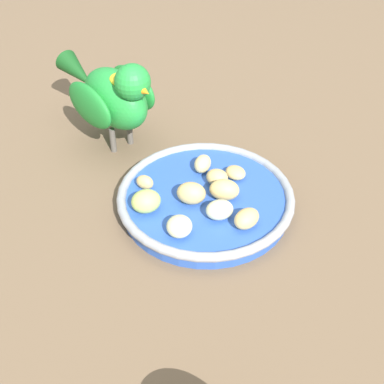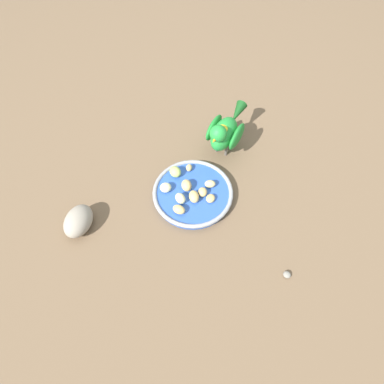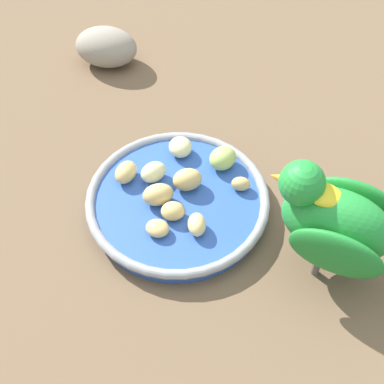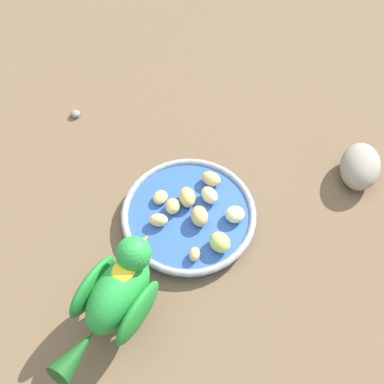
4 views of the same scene
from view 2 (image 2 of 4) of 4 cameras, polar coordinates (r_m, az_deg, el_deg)
name	(u,v)px [view 2 (image 2 of 4)]	position (r m, az deg, el deg)	size (l,w,h in m)	color
ground_plane	(186,190)	(0.95, -1.05, 0.36)	(4.00, 4.00, 0.00)	brown
feeding_bowl	(193,193)	(0.93, 0.15, -0.23)	(0.23, 0.23, 0.03)	#2D56B7
apple_piece_0	(185,186)	(0.92, -1.24, 1.14)	(0.04, 0.03, 0.03)	tan
apple_piece_1	(203,192)	(0.91, 1.89, 0.00)	(0.03, 0.03, 0.02)	tan
apple_piece_2	(194,197)	(0.90, 0.35, -0.82)	(0.04, 0.03, 0.03)	tan
apple_piece_3	(166,189)	(0.92, -4.65, 0.55)	(0.03, 0.03, 0.02)	beige
apple_piece_4	(180,198)	(0.90, -2.08, -1.13)	(0.03, 0.03, 0.03)	beige
apple_piece_5	(210,184)	(0.93, 3.23, 1.45)	(0.03, 0.02, 0.02)	#E5C67F
apple_piece_6	(175,172)	(0.95, -2.99, 3.60)	(0.04, 0.03, 0.03)	#B2CC66
apple_piece_7	(179,209)	(0.88, -2.33, -3.12)	(0.04, 0.03, 0.02)	tan
apple_piece_8	(211,198)	(0.90, 3.31, -1.13)	(0.03, 0.02, 0.02)	tan
apple_piece_9	(189,168)	(0.96, -0.53, 4.33)	(0.02, 0.02, 0.02)	tan
parrot	(225,132)	(0.98, 5.82, 10.58)	(0.18, 0.17, 0.15)	#59544C
rock_large	(78,221)	(0.92, -19.48, -4.87)	(0.10, 0.07, 0.06)	gray
pebble_0	(287,275)	(0.87, 16.48, -13.87)	(0.02, 0.02, 0.01)	gray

